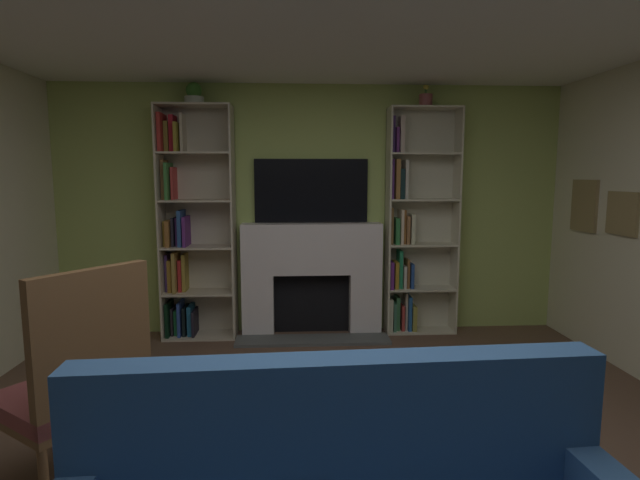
{
  "coord_description": "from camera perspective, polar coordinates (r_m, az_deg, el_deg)",
  "views": [
    {
      "loc": [
        -0.19,
        -2.31,
        1.62
      ],
      "look_at": [
        0.0,
        1.12,
        1.17
      ],
      "focal_mm": 27.88,
      "sensor_mm": 36.0,
      "label": 1
    }
  ],
  "objects": [
    {
      "name": "wall_back_accent",
      "position": [
        5.15,
        -1.04,
        3.45
      ],
      "size": [
        5.25,
        0.06,
        2.53
      ],
      "primitive_type": "cube",
      "color": "#AEC564",
      "rests_on": "ground_plane"
    },
    {
      "name": "fireplace",
      "position": [
        5.08,
        -0.96,
        -4.04
      ],
      "size": [
        1.51,
        0.55,
        1.14
      ],
      "color": "white",
      "rests_on": "ground_plane"
    },
    {
      "name": "tv",
      "position": [
        5.08,
        -1.02,
        5.67
      ],
      "size": [
        1.15,
        0.06,
        0.64
      ],
      "primitive_type": "cube",
      "color": "black",
      "rests_on": "fireplace"
    },
    {
      "name": "bookshelf_left",
      "position": [
        5.11,
        -14.77,
        1.25
      ],
      "size": [
        0.72,
        0.34,
        2.29
      ],
      "color": "beige",
      "rests_on": "ground_plane"
    },
    {
      "name": "bookshelf_right",
      "position": [
        5.19,
        10.51,
        1.11
      ],
      "size": [
        0.72,
        0.26,
        2.29
      ],
      "color": "beige",
      "rests_on": "ground_plane"
    },
    {
      "name": "potted_plant",
      "position": [
        5.1,
        -14.26,
        15.85
      ],
      "size": [
        0.19,
        0.19,
        0.21
      ],
      "color": "beige",
      "rests_on": "bookshelf_left"
    },
    {
      "name": "vase_with_flowers",
      "position": [
        5.18,
        12.04,
        15.57
      ],
      "size": [
        0.13,
        0.13,
        0.21
      ],
      "color": "#98494B",
      "rests_on": "bookshelf_right"
    },
    {
      "name": "armchair",
      "position": [
        2.89,
        -25.99,
        -14.34
      ],
      "size": [
        0.81,
        0.82,
        1.18
      ],
      "color": "brown",
      "rests_on": "ground_plane"
    },
    {
      "name": "coffee_table",
      "position": [
        2.56,
        1.65,
        -22.12
      ],
      "size": [
        0.71,
        0.43,
        0.44
      ],
      "color": "brown",
      "rests_on": "ground_plane"
    }
  ]
}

